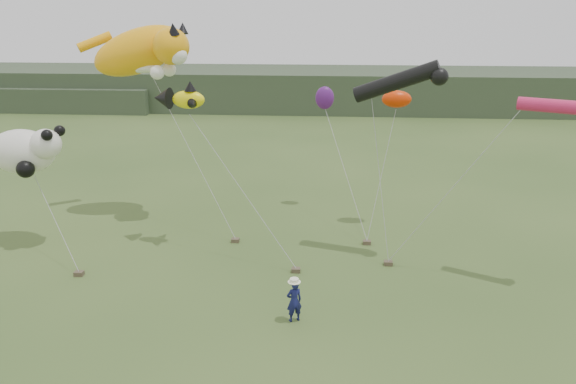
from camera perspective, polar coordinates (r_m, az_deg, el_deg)
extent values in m
plane|color=#385123|center=(19.74, 0.39, -12.99)|extent=(120.00, 120.00, 0.00)
cube|color=#2D3D28|center=(62.43, 3.44, 10.47)|extent=(90.00, 12.00, 4.00)
cube|color=#2D3D28|center=(67.23, -23.48, 8.93)|extent=(25.00, 8.00, 2.50)
imported|color=#131749|center=(19.40, 0.63, -11.02)|extent=(0.65, 0.56, 1.51)
cube|color=brown|center=(25.97, -5.37, -4.90)|extent=(0.35, 0.28, 0.18)
cube|color=brown|center=(23.04, 0.81, -7.93)|extent=(0.35, 0.28, 0.18)
cube|color=brown|center=(24.00, 10.15, -7.12)|extent=(0.35, 0.28, 0.18)
cube|color=brown|center=(24.25, -20.47, -7.76)|extent=(0.35, 0.28, 0.18)
cube|color=brown|center=(25.88, 8.01, -5.09)|extent=(0.35, 0.28, 0.18)
ellipsoid|color=#FFA70D|center=(29.14, -14.95, 13.67)|extent=(5.24, 2.73, 3.45)
sphere|color=#FFA70D|center=(27.64, -11.80, 14.28)|extent=(1.72, 1.72, 1.72)
cone|color=black|center=(27.07, -11.59, 15.95)|extent=(0.53, 0.65, 0.64)
cone|color=black|center=(27.94, -10.65, 16.05)|extent=(0.53, 0.62, 0.61)
sphere|color=white|center=(27.29, -11.12, 13.48)|extent=(0.86, 0.86, 0.86)
ellipsoid|color=white|center=(28.87, -14.64, 12.14)|extent=(1.68, 0.84, 0.52)
sphere|color=white|center=(27.35, -13.15, 11.75)|extent=(0.67, 0.67, 0.67)
sphere|color=white|center=(28.56, -11.98, 12.08)|extent=(0.67, 0.67, 0.67)
cylinder|color=#FFA70D|center=(30.72, -19.04, 14.22)|extent=(1.78, 1.30, 1.03)
ellipsoid|color=#F8E80B|center=(24.50, -10.08, 9.23)|extent=(1.54, 0.84, 0.80)
cone|color=black|center=(25.13, -12.69, 9.28)|extent=(0.86, 1.04, 0.93)
cone|color=black|center=(24.39, -9.92, 10.55)|extent=(0.52, 0.52, 0.42)
cone|color=black|center=(23.94, -9.64, 8.80)|extent=(0.55, 0.58, 0.42)
cone|color=black|center=(24.93, -9.07, 9.19)|extent=(0.55, 0.58, 0.42)
cylinder|color=black|center=(23.53, 10.96, 10.93)|extent=(3.58, 1.52, 1.86)
sphere|color=black|center=(23.17, 15.13, 11.25)|extent=(0.70, 0.70, 0.70)
cylinder|color=#C41D4E|center=(22.61, 25.64, 7.86)|extent=(2.59, 1.65, 0.50)
ellipsoid|color=white|center=(27.40, -25.39, 3.73)|extent=(2.95, 1.97, 1.97)
sphere|color=white|center=(26.40, -23.38, 4.49)|extent=(1.31, 1.31, 1.31)
sphere|color=black|center=(25.77, -23.30, 5.33)|extent=(0.48, 0.48, 0.48)
sphere|color=black|center=(26.53, -22.19, 5.79)|extent=(0.48, 0.48, 0.48)
sphere|color=black|center=(26.52, -25.11, 2.12)|extent=(0.77, 0.77, 0.77)
sphere|color=black|center=(28.21, -26.50, 3.03)|extent=(0.77, 0.77, 0.77)
ellipsoid|color=#E93003|center=(27.18, 10.98, 9.25)|extent=(1.38, 0.81, 0.81)
ellipsoid|color=#52176A|center=(29.52, 3.75, 9.52)|extent=(0.97, 0.65, 1.19)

